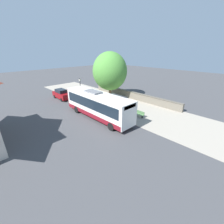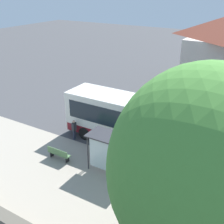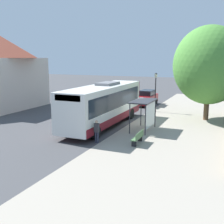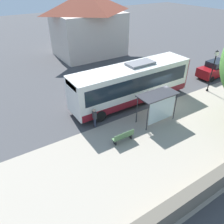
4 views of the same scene
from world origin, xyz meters
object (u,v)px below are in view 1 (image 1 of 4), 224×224
at_px(bus, 97,105).
at_px(parked_car_behind_bus, 62,94).
at_px(bench, 139,114).
at_px(street_lamp_near, 80,88).
at_px(bus_shelter, 117,99).
at_px(pedestrian, 131,118).
at_px(shade_tree, 110,71).

bearing_deg(bus, parked_car_behind_bus, -92.19).
distance_m(bench, parked_car_behind_bus, 16.03).
distance_m(bench, street_lamp_near, 12.13).
height_order(bench, parked_car_behind_bus, parked_car_behind_bus).
height_order(bus_shelter, bench, bus_shelter).
height_order(pedestrian, shade_tree, shade_tree).
relative_size(bus_shelter, bench, 1.92).
height_order(pedestrian, bench, pedestrian).
height_order(street_lamp_near, shade_tree, shade_tree).
relative_size(bus, street_lamp_near, 2.72).
relative_size(bus, parked_car_behind_bus, 2.57).
bearing_deg(shade_tree, street_lamp_near, -20.73).
bearing_deg(pedestrian, street_lamp_near, -93.68).
distance_m(street_lamp_near, shade_tree, 6.36).
relative_size(pedestrian, parked_car_behind_bus, 0.36).
bearing_deg(bus, pedestrian, 109.09).
bearing_deg(parked_car_behind_bus, shade_tree, 142.09).
bearing_deg(bus_shelter, parked_car_behind_bus, -74.60).
distance_m(pedestrian, street_lamp_near, 12.73).
bearing_deg(pedestrian, bus_shelter, -114.64).
bearing_deg(bus_shelter, bus, -3.22).
relative_size(bench, parked_car_behind_bus, 0.37).
distance_m(pedestrian, parked_car_behind_bus, 16.39).
relative_size(pedestrian, shade_tree, 0.18).
height_order(bus, pedestrian, bus).
bearing_deg(parked_car_behind_bus, street_lamp_near, 118.18).
bearing_deg(parked_car_behind_bus, bus, 87.81).
relative_size(street_lamp_near, parked_car_behind_bus, 0.94).
relative_size(bus, bus_shelter, 3.59).
relative_size(bus_shelter, pedestrian, 2.01).
bearing_deg(bench, pedestrian, 16.38).
height_order(bus, street_lamp_near, street_lamp_near).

